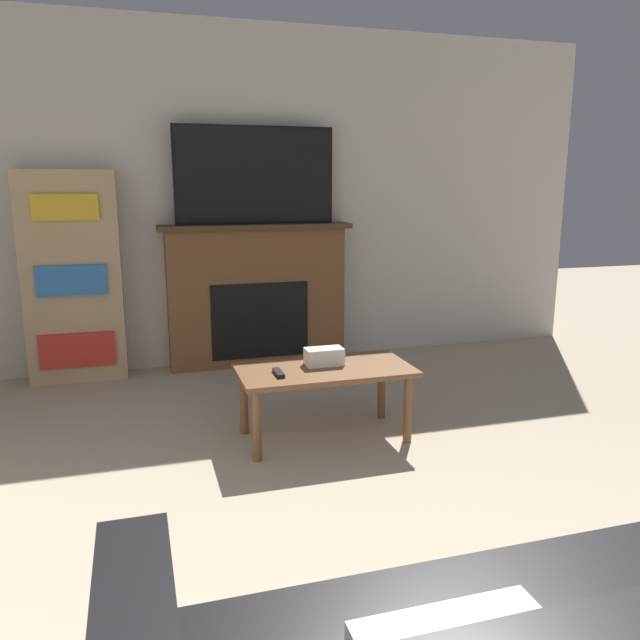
% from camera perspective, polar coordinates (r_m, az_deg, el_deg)
% --- Properties ---
extents(wall_back, '(6.05, 0.06, 2.70)m').
position_cam_1_polar(wall_back, '(5.18, -6.82, 10.94)').
color(wall_back, beige).
rests_on(wall_back, ground_plane).
extents(fireplace, '(1.54, 0.28, 1.16)m').
position_cam_1_polar(fireplace, '(5.13, -5.76, 2.31)').
color(fireplace, brown).
rests_on(fireplace, ground_plane).
extents(tv, '(1.26, 0.03, 0.76)m').
position_cam_1_polar(tv, '(5.03, -5.96, 13.01)').
color(tv, black).
rests_on(tv, fireplace).
extents(coffee_table, '(1.00, 0.52, 0.43)m').
position_cam_1_polar(coffee_table, '(3.63, 0.41, -5.25)').
color(coffee_table, brown).
rests_on(coffee_table, ground_plane).
extents(tissue_box, '(0.22, 0.12, 0.10)m').
position_cam_1_polar(tissue_box, '(3.65, 0.37, -3.36)').
color(tissue_box, white).
rests_on(tissue_box, coffee_table).
extents(remote_control, '(0.04, 0.15, 0.02)m').
position_cam_1_polar(remote_control, '(3.48, -3.81, -4.84)').
color(remote_control, black).
rests_on(remote_control, coffee_table).
extents(bookshelf, '(0.70, 0.29, 1.57)m').
position_cam_1_polar(bookshelf, '(5.01, -21.65, 3.58)').
color(bookshelf, tan).
rests_on(bookshelf, ground_plane).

